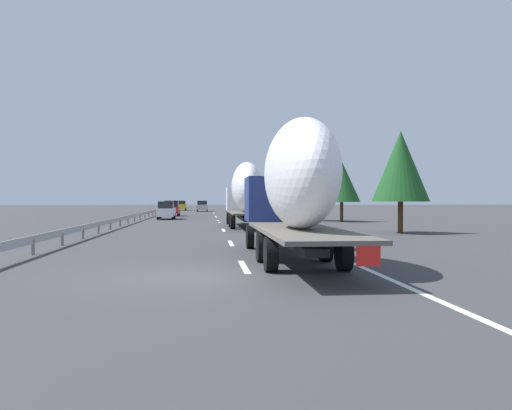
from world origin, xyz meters
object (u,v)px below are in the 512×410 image
at_px(truck_lead, 246,192).
at_px(car_white_van, 166,210).
at_px(car_yellow_coupe, 182,205).
at_px(car_red_compact, 172,208).
at_px(car_silver_hatch, 202,206).
at_px(road_sign, 256,198).
at_px(truck_trailing, 294,186).

xyz_separation_m(truck_lead, car_white_van, (16.08, 7.15, -1.74)).
bearing_deg(car_yellow_coupe, car_red_compact, -179.59).
bearing_deg(car_yellow_coupe, truck_lead, -172.65).
distance_m(car_silver_hatch, car_yellow_coupe, 8.98).
xyz_separation_m(truck_lead, road_sign, (23.40, -3.10, -0.40)).
height_order(truck_trailing, car_yellow_coupe, truck_trailing).
bearing_deg(car_yellow_coupe, car_white_van, -179.53).
bearing_deg(car_silver_hatch, road_sign, -165.83).
distance_m(truck_trailing, road_sign, 45.37).
bearing_deg(truck_trailing, car_red_compact, 8.54).
relative_size(car_silver_hatch, car_yellow_coupe, 1.03).
bearing_deg(car_red_compact, road_sign, -106.85).
height_order(truck_lead, car_red_compact, truck_lead).
xyz_separation_m(truck_lead, car_red_compact, (26.54, 7.27, -1.72)).
xyz_separation_m(car_white_van, car_yellow_coupe, (42.01, 0.35, -0.03)).
distance_m(truck_lead, car_yellow_coupe, 58.61).
bearing_deg(car_red_compact, truck_trailing, -171.46).
relative_size(truck_trailing, car_yellow_coupe, 3.06).
bearing_deg(car_yellow_coupe, road_sign, -163.02).
relative_size(car_red_compact, road_sign, 1.20).
bearing_deg(truck_lead, car_white_van, 23.96).
height_order(truck_trailing, car_red_compact, truck_trailing).
distance_m(car_red_compact, road_sign, 10.92).
bearing_deg(truck_trailing, car_white_van, 10.67).
xyz_separation_m(car_yellow_coupe, road_sign, (-34.70, -10.59, 1.37)).
relative_size(truck_lead, car_yellow_coupe, 2.95).
relative_size(truck_lead, road_sign, 3.93).
bearing_deg(car_silver_hatch, car_white_van, 174.06).
height_order(car_red_compact, car_yellow_coupe, car_red_compact).
relative_size(truck_lead, car_white_van, 2.79).
xyz_separation_m(car_white_van, road_sign, (7.31, -10.25, 1.34)).
height_order(car_white_van, road_sign, road_sign).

